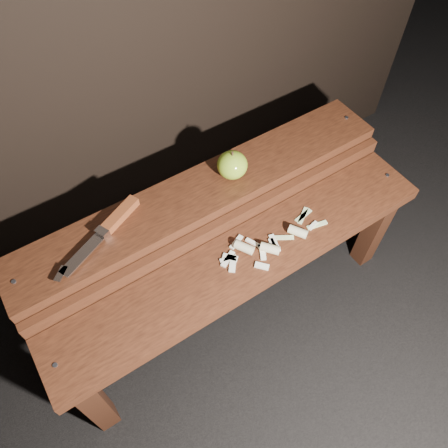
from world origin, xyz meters
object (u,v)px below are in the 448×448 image
bench_front_tier (247,271)px  bench_rear_tier (205,207)px  apple (232,165)px  knife (111,224)px

bench_front_tier → bench_rear_tier: 0.23m
apple → bench_rear_tier: bearing=-177.5°
bench_front_tier → knife: knife is taller
bench_rear_tier → knife: bearing=175.2°
bench_front_tier → apple: bearing=66.5°
bench_front_tier → apple: apple is taller
bench_rear_tier → knife: size_ratio=4.10×
bench_front_tier → knife: bearing=138.4°
bench_front_tier → apple: (0.10, 0.23, 0.19)m
bench_front_tier → knife: (-0.28, 0.25, 0.16)m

